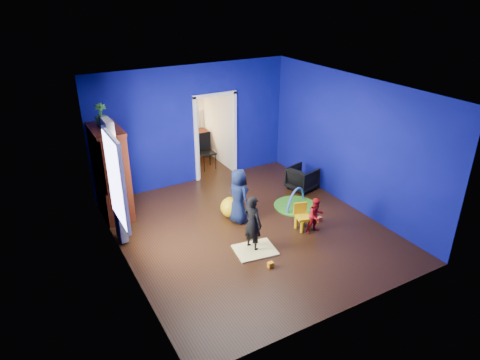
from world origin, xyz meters
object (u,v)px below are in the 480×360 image
study_desk (193,144)px  toddler_red (316,215)px  child_navy (239,196)px  vase (108,127)px  crt_tv (113,171)px  kid_chair (303,218)px  hopper_ball (231,207)px  play_mat (295,206)px  armchair (302,178)px  child_black (253,223)px  tv_armoire (111,173)px  folding_chair (207,152)px

study_desk → toddler_red: bearing=-84.1°
study_desk → child_navy: bearing=-99.3°
study_desk → vase: bearing=-137.7°
crt_tv → kid_chair: bearing=-38.7°
vase → crt_tv: (0.04, 0.30, -1.04)m
toddler_red → hopper_ball: toddler_red is taller
hopper_ball → play_mat: bearing=-12.1°
crt_tv → armchair: bearing=-13.2°
child_navy → crt_tv: size_ratio=1.70×
child_navy → play_mat: bearing=-100.7°
kid_chair → toddler_red: bearing=-37.9°
child_black → child_navy: (0.27, 1.02, 0.04)m
child_black → kid_chair: 1.30m
hopper_ball → study_desk: 3.65m
child_black → crt_tv: crt_tv is taller
tv_armoire → hopper_ball: tv_armoire is taller
crt_tv → folding_chair: 3.10m
child_navy → tv_armoire: bearing=46.0°
play_mat → armchair: bearing=44.7°
crt_tv → study_desk: size_ratio=0.80×
armchair → tv_armoire: (-4.27, 0.99, 0.70)m
child_navy → toddler_red: size_ratio=1.59×
toddler_red → hopper_ball: 1.82m
study_desk → folding_chair: folding_chair is taller
toddler_red → vase: vase is taller
child_black → folding_chair: child_black is taller
toddler_red → play_mat: toddler_red is taller
armchair → study_desk: (-1.47, 3.24, 0.09)m
kid_chair → folding_chair: (-0.36, 3.80, 0.21)m
crt_tv → folding_chair: crt_tv is taller
vase → tv_armoire: vase is taller
crt_tv → study_desk: 3.62m
armchair → child_black: (-2.37, -1.61, 0.27)m
kid_chair → study_desk: bearing=109.6°
crt_tv → play_mat: crt_tv is taller
vase → play_mat: (3.61, -1.35, -2.05)m
play_mat → folding_chair: (-0.80, 2.94, 0.45)m
vase → crt_tv: vase is taller
hopper_ball → vase: bearing=154.0°
child_navy → play_mat: size_ratio=1.23×
armchair → vase: (-4.27, 0.69, 1.78)m
vase → study_desk: vase is taller
child_navy → hopper_ball: size_ratio=2.66×
child_black → vase: (-1.91, 2.30, 1.51)m
armchair → play_mat: bearing=120.7°
vase → hopper_ball: vase is taller
vase → folding_chair: bearing=29.5°
vase → kid_chair: bearing=-34.9°
armchair → folding_chair: size_ratio=0.68×
child_black → crt_tv: size_ratio=1.58×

